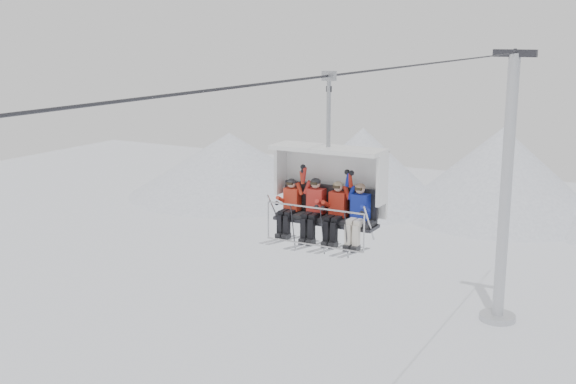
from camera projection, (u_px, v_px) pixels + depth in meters
The scene contains 8 objects.
ridgeline at pixel (541, 188), 53.82m from camera, with size 72.00×21.00×7.00m.
lift_tower_right at pixel (505, 209), 35.29m from camera, with size 2.00×1.80×13.48m.
haul_cable at pixel (288, 81), 14.84m from camera, with size 0.06×0.06×50.00m, color #2C2C31.
chairlift_carrier at pixel (330, 184), 17.19m from camera, with size 2.71×1.17×3.98m.
skier_far_left at pixel (290, 205), 17.47m from camera, with size 0.38×1.69×1.51m.
skier_center_left at pixel (314, 207), 17.16m from camera, with size 0.41×1.69×1.64m.
skier_center_right at pixel (336, 210), 16.88m from camera, with size 0.40×1.69×1.60m.
skier_far_right at pixel (358, 213), 16.62m from camera, with size 0.41×1.69×1.62m.
Camera 1 is at (7.23, -13.13, 14.30)m, focal length 45.00 mm.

